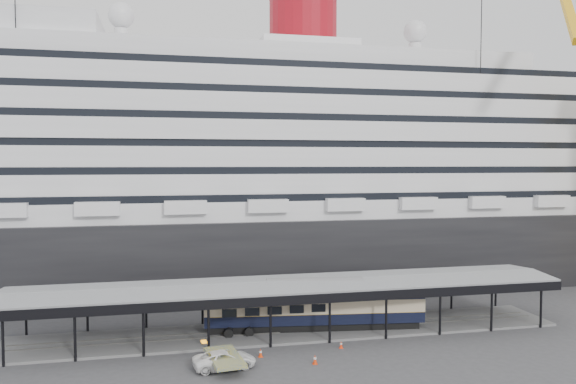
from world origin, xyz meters
name	(u,v)px	position (x,y,z in m)	size (l,w,h in m)	color
ground	(303,348)	(0.00, 0.00, 0.00)	(200.00, 200.00, 0.00)	#3B3B3E
cruise_ship	(251,156)	(0.05, 32.00, 18.35)	(130.00, 30.00, 43.90)	black
platform_canopy	(291,309)	(0.00, 5.00, 2.36)	(56.00, 9.18, 5.30)	slate
port_truck	(225,360)	(-7.69, -3.57, 0.74)	(2.44, 5.30, 1.47)	white
pullman_carriage	(315,305)	(2.51, 5.00, 2.67)	(22.62, 5.64, 22.02)	black
traffic_cone_left	(261,353)	(-4.26, -1.52, 0.38)	(0.44, 0.44, 0.76)	#E73B0C
traffic_cone_mid	(315,359)	(0.02, -4.26, 0.41)	(0.49, 0.49, 0.83)	red
traffic_cone_right	(341,345)	(3.49, -0.81, 0.35)	(0.42, 0.42, 0.70)	#FB370D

